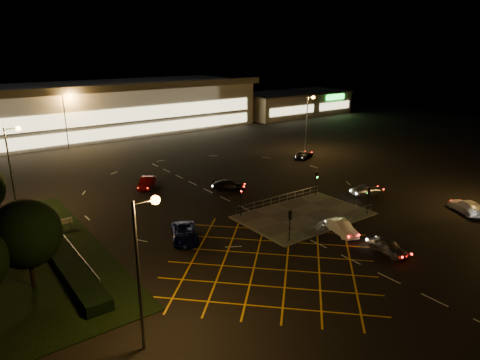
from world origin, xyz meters
TOP-DOWN VIEW (x-y plane):
  - ground at (0.00, 0.00)m, footprint 180.00×180.00m
  - pedestrian_island at (2.00, -2.00)m, footprint 14.00×9.00m
  - hedge at (-23.00, 6.00)m, footprint 2.00×26.00m
  - supermarket at (0.00, 61.95)m, footprint 72.00×26.50m
  - retail_unit_a at (46.00, 53.97)m, footprint 18.80×14.80m
  - retail_unit_b at (62.00, 53.96)m, footprint 14.80×14.80m
  - streetlight_sw at (-21.56, -12.00)m, footprint 1.78×0.56m
  - streetlight_nw at (-23.56, 18.00)m, footprint 1.78×0.56m
  - streetlight_ne at (24.44, 20.00)m, footprint 1.78×0.56m
  - streetlight_far_left at (-9.56, 48.00)m, footprint 1.78×0.56m
  - streetlight_far_right at (30.44, 50.00)m, footprint 1.78×0.56m
  - signal_sw at (-4.00, -5.99)m, footprint 0.28×0.30m
  - signal_se at (8.00, -5.99)m, footprint 0.28×0.30m
  - signal_nw at (-4.00, 1.99)m, footprint 0.28×0.30m
  - signal_ne at (8.00, 1.99)m, footprint 0.28×0.30m
  - tree_e at (-26.00, 0.00)m, footprint 5.40×5.40m
  - car_near_silver at (1.75, -13.23)m, footprint 2.12×4.21m
  - car_queue_white at (1.61, -7.80)m, footprint 2.55×4.41m
  - car_left_blue at (-12.02, 0.49)m, footprint 4.39×5.79m
  - car_far_dkgrey at (0.47, 10.70)m, footprint 4.57×4.32m
  - car_right_silver at (13.62, -1.67)m, footprint 4.75×2.87m
  - car_circ_red at (-8.05, 17.92)m, footprint 4.01×4.51m
  - car_east_grey at (20.55, 16.92)m, footprint 4.95×3.64m
  - car_approach_white at (17.87, -12.37)m, footprint 4.17×5.48m

SIDE VIEW (x-z plane):
  - ground at x=0.00m, z-range 0.00..0.00m
  - pedestrian_island at x=2.00m, z-range 0.00..0.12m
  - hedge at x=-23.00m, z-range 0.00..1.00m
  - car_east_grey at x=20.55m, z-range 0.00..1.25m
  - car_far_dkgrey at x=0.47m, z-range 0.00..1.30m
  - car_queue_white at x=1.61m, z-range 0.00..1.37m
  - car_near_silver at x=1.75m, z-range 0.00..1.38m
  - car_left_blue at x=-12.02m, z-range 0.00..1.46m
  - car_approach_white at x=17.87m, z-range 0.00..1.48m
  - car_circ_red at x=-8.05m, z-range 0.00..1.48m
  - car_right_silver at x=13.62m, z-range 0.00..1.51m
  - signal_sw at x=-4.00m, z-range 0.79..3.94m
  - signal_se at x=8.00m, z-range 0.79..3.94m
  - signal_nw at x=-4.00m, z-range 0.79..3.94m
  - signal_ne at x=8.00m, z-range 0.79..3.94m
  - retail_unit_a at x=46.00m, z-range 0.04..6.39m
  - retail_unit_b at x=62.00m, z-range 0.05..6.40m
  - tree_e at x=-26.00m, z-range 0.97..8.32m
  - supermarket at x=0.00m, z-range 0.06..10.56m
  - streetlight_sw at x=-21.56m, z-range 1.55..11.58m
  - streetlight_nw at x=-23.56m, z-range 1.55..11.58m
  - streetlight_ne at x=24.44m, z-range 1.55..11.58m
  - streetlight_far_left at x=-9.56m, z-range 1.55..11.58m
  - streetlight_far_right at x=30.44m, z-range 1.55..11.58m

